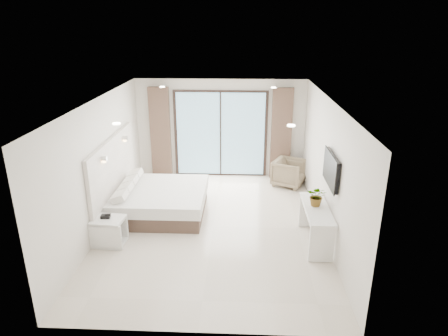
{
  "coord_description": "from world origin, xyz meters",
  "views": [
    {
      "loc": [
        0.57,
        -7.55,
        4.11
      ],
      "look_at": [
        0.21,
        0.4,
        1.19
      ],
      "focal_mm": 32.0,
      "sensor_mm": 36.0,
      "label": 1
    }
  ],
  "objects": [
    {
      "name": "phone",
      "position": [
        -2.03,
        -0.75,
        0.58
      ],
      "size": [
        0.19,
        0.15,
        0.06
      ],
      "primitive_type": "cube",
      "rotation": [
        0.0,
        0.0,
        0.09
      ],
      "color": "black",
      "rests_on": "nightstand"
    },
    {
      "name": "room_shell",
      "position": [
        -0.2,
        0.8,
        1.58
      ],
      "size": [
        4.62,
        6.22,
        2.72
      ],
      "color": "silver",
      "rests_on": "ground"
    },
    {
      "name": "bed",
      "position": [
        -1.28,
        0.61,
        0.3
      ],
      "size": [
        2.06,
        1.97,
        0.72
      ],
      "color": "brown",
      "rests_on": "ground"
    },
    {
      "name": "plant",
      "position": [
        2.04,
        -0.49,
        0.93
      ],
      "size": [
        0.5,
        0.52,
        0.32
      ],
      "primitive_type": "imported",
      "rotation": [
        0.0,
        0.0,
        -0.39
      ],
      "color": "#33662D",
      "rests_on": "console_desk"
    },
    {
      "name": "ground",
      "position": [
        0.0,
        0.0,
        0.0
      ],
      "size": [
        6.2,
        6.2,
        0.0
      ],
      "primitive_type": "plane",
      "color": "beige",
      "rests_on": "ground"
    },
    {
      "name": "armchair",
      "position": [
        1.85,
        2.4,
        0.39
      ],
      "size": [
        0.96,
        0.98,
        0.78
      ],
      "primitive_type": "imported",
      "rotation": [
        0.0,
        0.0,
        1.14
      ],
      "color": "#867058",
      "rests_on": "ground"
    },
    {
      "name": "console_desk",
      "position": [
        2.04,
        -0.57,
        0.56
      ],
      "size": [
        0.46,
        1.48,
        0.77
      ],
      "color": "white",
      "rests_on": "ground"
    },
    {
      "name": "nightstand",
      "position": [
        -1.98,
        -0.79,
        0.27
      ],
      "size": [
        0.63,
        0.54,
        0.54
      ],
      "rotation": [
        0.0,
        0.0,
        -0.08
      ],
      "color": "white",
      "rests_on": "ground"
    }
  ]
}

